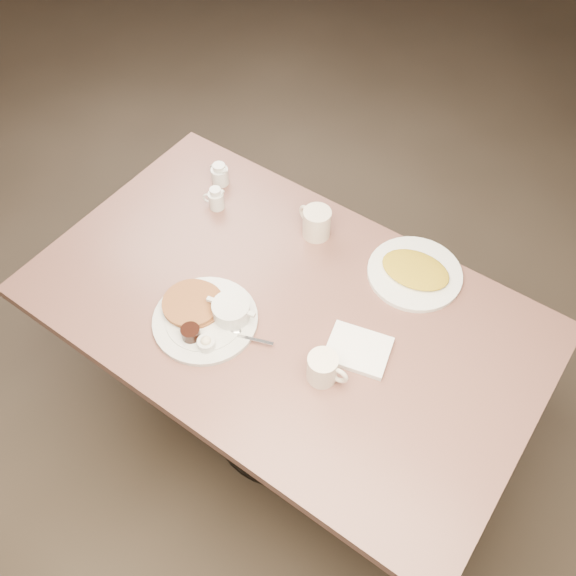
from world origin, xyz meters
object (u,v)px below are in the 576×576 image
Objects in this scene: creamer_left at (216,199)px; main_plate at (208,315)px; diner_table at (284,338)px; coffee_mug_near at (323,368)px; coffee_mug_far at (316,222)px; hash_plate at (415,272)px; creamer_right at (220,174)px.

main_plate is at bearing -53.47° from creamer_left.
main_plate is (-0.15, -0.16, 0.19)m from diner_table.
coffee_mug_near is 1.53× the size of creamer_left.
coffee_mug_far reaches higher than hash_plate.
main_plate is 4.40× the size of creamer_right.
main_plate is 1.24× the size of hash_plate.
creamer_right is 0.28× the size of hash_plate.
diner_table is 4.69× the size of hash_plate.
hash_plate is (0.26, 0.33, 0.18)m from diner_table.
diner_table is at bearing 47.14° from main_plate.
coffee_mug_far is at bearing -174.49° from hash_plate.
creamer_left is 0.25× the size of hash_plate.
coffee_mug_near is 0.83m from creamer_right.
main_plate is 0.58m from creamer_right.
coffee_mug_near is 1.36× the size of creamer_right.
coffee_mug_far is 0.35m from hash_plate.
hash_plate is (0.03, 0.46, -0.03)m from coffee_mug_near.
coffee_mug_near is 0.90× the size of coffee_mug_far.
diner_table is at bearing -127.75° from hash_plate.
diner_table is 0.34m from coffee_mug_near.
creamer_right is at bearing 148.26° from diner_table.
coffee_mug_near is (0.37, 0.03, 0.02)m from main_plate.
coffee_mug_far is 1.71× the size of creamer_left.
coffee_mug_near reaches higher than creamer_left.
coffee_mug_near reaches higher than main_plate.
main_plate is 0.38m from coffee_mug_near.
creamer_left is at bearing 126.53° from main_plate.
creamer_left is at bearing -169.53° from hash_plate.
main_plate is at bearing -54.11° from creamer_right.
coffee_mug_far is at bearing 82.07° from main_plate.
hash_plate is at bearing 10.47° from creamer_left.
diner_table is 0.51m from creamer_left.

